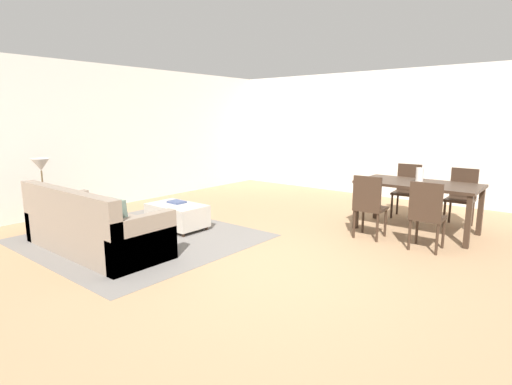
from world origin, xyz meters
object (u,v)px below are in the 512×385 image
object	(u,v)px
couch	(92,229)
vase_centerpiece	(420,175)
side_table	(44,201)
dining_table	(418,188)
dining_chair_near_right	(427,212)
table_lamp	(41,166)
dining_chair_far_right	(462,194)
ottoman_table	(177,215)
book_on_ottoman	(177,202)
dining_chair_far_left	(407,187)
dining_chair_near_left	(369,203)

from	to	relation	value
couch	vase_centerpiece	xyz separation A→B (m)	(3.00, 3.60, 0.58)
side_table	dining_table	size ratio (longest dim) A/B	0.35
dining_chair_near_right	couch	bearing A→B (deg)	-141.12
table_lamp	vase_centerpiece	distance (m)	5.67
dining_chair_far_right	ottoman_table	bearing A→B (deg)	-138.16
couch	dining_chair_far_right	distance (m)	5.57
book_on_ottoman	dining_chair_far_left	bearing A→B (deg)	49.17
couch	dining_table	size ratio (longest dim) A/B	1.29
couch	dining_chair_near_left	bearing A→B (deg)	47.06
ottoman_table	couch	bearing A→B (deg)	-92.13
table_lamp	dining_chair_near_right	world-z (taller)	table_lamp
table_lamp	dining_chair_near_left	xyz separation A→B (m)	(3.98, 2.75, -0.49)
ottoman_table	dining_chair_near_left	bearing A→B (deg)	28.94
ottoman_table	dining_chair_far_right	size ratio (longest dim) A/B	0.99
dining_chair_near_left	dining_chair_near_right	xyz separation A→B (m)	(0.81, -0.04, 0.00)
dining_chair_far_right	vase_centerpiece	distance (m)	0.97
dining_chair_far_right	dining_chair_near_left	bearing A→B (deg)	-117.58
book_on_ottoman	dining_table	bearing A→B (deg)	35.29
dining_table	dining_chair_near_right	bearing A→B (deg)	-65.33
dining_chair_far_right	vase_centerpiece	world-z (taller)	vase_centerpiece
side_table	book_on_ottoman	xyz separation A→B (m)	(1.37, 1.43, -0.06)
ottoman_table	table_lamp	xyz separation A→B (m)	(-1.45, -1.36, 0.78)
couch	dining_chair_far_right	bearing A→B (deg)	52.06
dining_chair_far_left	vase_centerpiece	world-z (taller)	vase_centerpiece
couch	dining_chair_near_right	size ratio (longest dim) A/B	2.39
side_table	vase_centerpiece	distance (m)	5.68
side_table	dining_chair_near_left	size ratio (longest dim) A/B	0.65
dining_chair_near_right	dining_chair_far_left	distance (m)	1.89
dining_chair_near_right	dining_chair_far_right	bearing A→B (deg)	88.53
table_lamp	side_table	bearing A→B (deg)	-159.44
ottoman_table	book_on_ottoman	size ratio (longest dim) A/B	3.52
couch	dining_chair_far_right	size ratio (longest dim) A/B	2.39
dining_chair_near_right	book_on_ottoman	world-z (taller)	dining_chair_near_right
side_table	dining_chair_near_right	world-z (taller)	dining_chair_near_right
couch	ottoman_table	world-z (taller)	couch
side_table	dining_chair_far_left	size ratio (longest dim) A/B	0.65
dining_chair_near_right	vase_centerpiece	distance (m)	1.01
ottoman_table	vase_centerpiece	distance (m)	3.74
ottoman_table	table_lamp	distance (m)	2.13
dining_table	dining_chair_far_right	size ratio (longest dim) A/B	1.86
ottoman_table	dining_chair_near_right	xyz separation A→B (m)	(3.33, 1.35, 0.29)
dining_chair_near_right	dining_chair_far_right	world-z (taller)	same
dining_chair_near_left	side_table	bearing A→B (deg)	-145.31
ottoman_table	side_table	bearing A→B (deg)	-136.94
dining_table	dining_chair_near_right	world-z (taller)	dining_chair_near_right
couch	side_table	size ratio (longest dim) A/B	3.70
table_lamp	dining_chair_near_left	size ratio (longest dim) A/B	0.57
dining_chair_far_right	side_table	bearing A→B (deg)	-137.78
dining_table	book_on_ottoman	bearing A→B (deg)	-144.71
dining_chair_near_left	table_lamp	bearing A→B (deg)	-145.31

